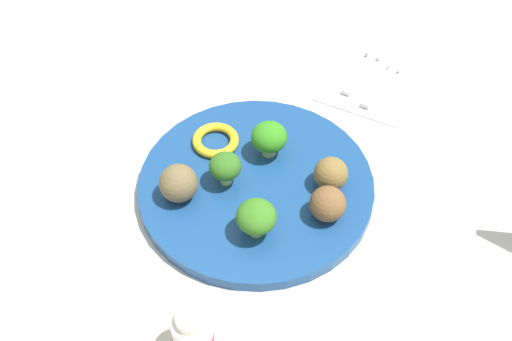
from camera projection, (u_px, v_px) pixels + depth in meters
ground_plane at (256, 190)px, 0.78m from camera, size 4.00×4.00×0.00m
plate at (256, 186)px, 0.78m from camera, size 0.28×0.28×0.02m
broccoli_floret_near_rim at (269, 138)px, 0.78m from camera, size 0.04×0.04×0.05m
broccoli_floret_back_left at (256, 217)px, 0.70m from camera, size 0.04×0.04×0.05m
broccoli_floret_mid_right at (225, 167)px, 0.75m from camera, size 0.04×0.04×0.04m
meatball_near_rim at (326, 207)px, 0.72m from camera, size 0.04×0.04×0.04m
meatball_front_left at (331, 174)px, 0.75m from camera, size 0.04×0.04×0.04m
meatball_center at (179, 183)px, 0.74m from camera, size 0.04×0.04×0.04m
pepper_ring_near_rim at (216, 140)px, 0.81m from camera, size 0.08×0.08×0.01m
napkin at (375, 75)px, 0.92m from camera, size 0.18×0.13×0.01m
fork at (366, 65)px, 0.92m from camera, size 0.12×0.02×0.01m
knife at (390, 73)px, 0.91m from camera, size 0.15×0.02×0.01m
yogurt_bottle at (193, 335)px, 0.63m from camera, size 0.04×0.04×0.07m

